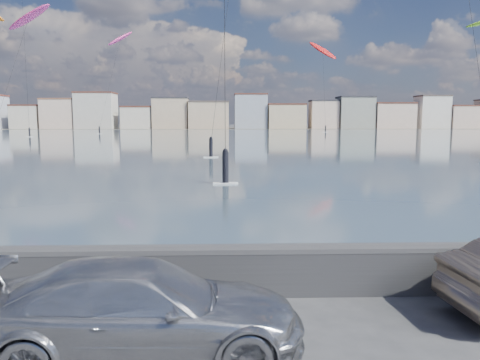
% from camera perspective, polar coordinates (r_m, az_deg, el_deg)
% --- Properties ---
extents(bay_water, '(500.00, 177.00, 0.00)m').
position_cam_1_polar(bay_water, '(97.98, -2.18, 5.26)').
color(bay_water, '#3B5163').
rests_on(bay_water, ground).
extents(far_shore_strip, '(500.00, 60.00, 0.00)m').
position_cam_1_polar(far_shore_strip, '(206.44, -1.98, 6.35)').
color(far_shore_strip, '#4C473D').
rests_on(far_shore_strip, ground).
extents(seawall, '(400.00, 0.36, 1.08)m').
position_cam_1_polar(seawall, '(9.60, -5.83, -10.66)').
color(seawall, '#28282B').
rests_on(seawall, ground).
extents(far_buildings, '(240.79, 13.26, 14.60)m').
position_cam_1_polar(far_buildings, '(192.43, -1.60, 8.07)').
color(far_buildings, beige).
rests_on(far_buildings, ground).
extents(car_silver, '(4.95, 2.13, 1.42)m').
position_cam_1_polar(car_silver, '(7.44, -11.87, -15.18)').
color(car_silver, '#B2B3B9').
rests_on(car_silver, ground).
extents(kitesurfer_0, '(7.63, 16.58, 28.64)m').
position_cam_1_polar(kitesurfer_0, '(137.60, -14.42, 16.23)').
color(kitesurfer_0, '#E5338C').
rests_on(kitesurfer_0, ground).
extents(kitesurfer_6, '(9.70, 16.97, 28.75)m').
position_cam_1_polar(kitesurfer_6, '(152.98, 10.05, 15.22)').
color(kitesurfer_6, red).
rests_on(kitesurfer_6, ground).
extents(kitesurfer_13, '(10.13, 17.24, 24.40)m').
position_cam_1_polar(kitesurfer_13, '(96.45, -24.36, 17.52)').
color(kitesurfer_13, '#E5338C').
rests_on(kitesurfer_13, ground).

